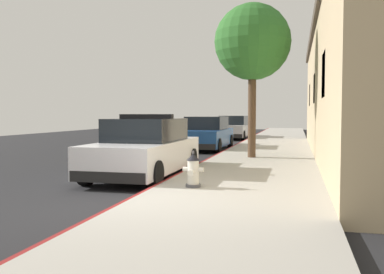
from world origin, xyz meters
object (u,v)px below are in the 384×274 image
police_cruiser (146,149)px  fire_hydrant (193,170)px  parked_car_dark_far (234,128)px  street_tree (252,43)px  parked_car_silver_ahead (207,134)px

police_cruiser → fire_hydrant: 2.91m
police_cruiser → fire_hydrant: police_cruiser is taller
parked_car_dark_far → street_tree: size_ratio=0.90×
parked_car_dark_far → street_tree: (2.59, -13.44, 3.43)m
police_cruiser → street_tree: street_tree is taller
fire_hydrant → parked_car_dark_far: bearing=95.8°
police_cruiser → parked_car_silver_ahead: size_ratio=1.00×
police_cruiser → parked_car_silver_ahead: 8.89m
parked_car_dark_far → fire_hydrant: size_ratio=6.37×
police_cruiser → fire_hydrant: (1.86, -2.23, -0.24)m
parked_car_silver_ahead → fire_hydrant: 11.30m
parked_car_silver_ahead → street_tree: bearing=-60.7°
parked_car_silver_ahead → street_tree: size_ratio=0.90×
parked_car_silver_ahead → fire_hydrant: parked_car_silver_ahead is taller
police_cruiser → street_tree: 5.99m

